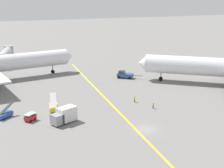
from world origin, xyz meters
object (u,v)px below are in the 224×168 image
(gse_belt_loader_portside, at_px, (4,114))
(ground_crew_wing_walker_right, at_px, (135,99))
(ground_crew_marshaller_foreground, at_px, (153,105))
(gse_catering_truck_tall, at_px, (64,115))
(pushback_tug, at_px, (125,75))
(jet_bridge, at_px, (6,53))
(gse_baggage_cart_trailing, at_px, (30,117))
(gse_stair_truck_yellow, at_px, (54,106))

(gse_belt_loader_portside, height_order, ground_crew_wing_walker_right, gse_belt_loader_portside)
(ground_crew_marshaller_foreground, bearing_deg, gse_catering_truck_tall, -177.93)
(pushback_tug, height_order, jet_bridge, jet_bridge)
(gse_baggage_cart_trailing, bearing_deg, gse_belt_loader_portside, 141.27)
(gse_belt_loader_portside, bearing_deg, jet_bridge, 84.29)
(gse_stair_truck_yellow, bearing_deg, pushback_tug, 37.23)
(gse_belt_loader_portside, bearing_deg, pushback_tug, 29.11)
(gse_stair_truck_yellow, height_order, ground_crew_marshaller_foreground, gse_stair_truck_yellow)
(ground_crew_marshaller_foreground, bearing_deg, ground_crew_wing_walker_right, 109.14)
(ground_crew_wing_walker_right, bearing_deg, jet_bridge, 112.43)
(pushback_tug, xyz_separation_m, gse_catering_truck_tall, (-28.90, -31.05, 0.57))
(pushback_tug, distance_m, ground_crew_marshaller_foreground, 30.84)
(pushback_tug, height_order, ground_crew_marshaller_foreground, pushback_tug)
(gse_baggage_cart_trailing, distance_m, ground_crew_marshaller_foreground, 29.74)
(gse_baggage_cart_trailing, distance_m, gse_catering_truck_tall, 7.97)
(gse_stair_truck_yellow, xyz_separation_m, ground_crew_marshaller_foreground, (23.20, -7.97, -0.17))
(gse_catering_truck_tall, bearing_deg, gse_stair_truck_yellow, 92.58)
(gse_belt_loader_portside, distance_m, ground_crew_marshaller_foreground, 35.54)
(ground_crew_marshaller_foreground, bearing_deg, gse_belt_loader_portside, 167.83)
(pushback_tug, distance_m, gse_baggage_cart_trailing, 44.66)
(gse_stair_truck_yellow, bearing_deg, gse_baggage_cart_trailing, -143.86)
(ground_crew_wing_walker_right, bearing_deg, gse_catering_truck_tall, -161.56)
(pushback_tug, height_order, gse_belt_loader_portside, gse_belt_loader_portside)
(ground_crew_marshaller_foreground, distance_m, ground_crew_wing_walker_right, 6.44)
(gse_catering_truck_tall, bearing_deg, jet_bridge, 94.59)
(pushback_tug, bearing_deg, gse_belt_loader_portside, -150.89)
(jet_bridge, bearing_deg, gse_catering_truck_tall, -85.41)
(ground_crew_wing_walker_right, bearing_deg, pushback_tug, 71.23)
(gse_baggage_cart_trailing, bearing_deg, gse_catering_truck_tall, -31.63)
(gse_baggage_cart_trailing, xyz_separation_m, gse_belt_loader_portside, (-5.19, 4.16, -0.04))
(ground_crew_marshaller_foreground, bearing_deg, pushback_tug, 78.59)
(gse_catering_truck_tall, distance_m, ground_crew_wing_walker_right, 21.83)
(gse_stair_truck_yellow, bearing_deg, jet_bridge, 94.88)
(gse_belt_loader_portside, bearing_deg, gse_catering_truck_tall, -34.87)
(pushback_tug, relative_size, gse_baggage_cart_trailing, 2.37)
(pushback_tug, distance_m, ground_crew_wing_walker_right, 25.51)
(ground_crew_marshaller_foreground, relative_size, jet_bridge, 0.08)
(pushback_tug, relative_size, gse_catering_truck_tall, 1.17)
(gse_catering_truck_tall, bearing_deg, pushback_tug, 47.05)
(jet_bridge, bearing_deg, gse_baggage_cart_trailing, -90.91)
(ground_crew_wing_walker_right, relative_size, jet_bridge, 0.08)
(gse_belt_loader_portside, distance_m, ground_crew_wing_walker_right, 32.66)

